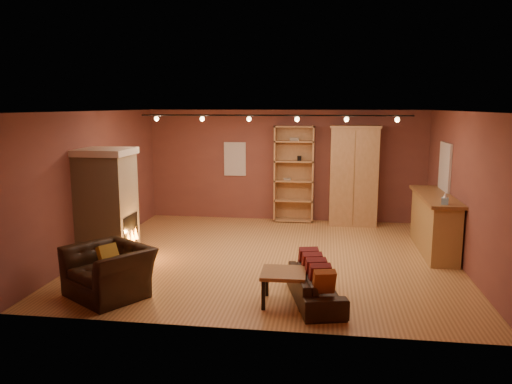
# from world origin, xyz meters

# --- Properties ---
(floor) EXTENTS (7.00, 7.00, 0.00)m
(floor) POSITION_xyz_m (0.00, 0.00, 0.00)
(floor) COLOR #AD753D
(floor) RESTS_ON ground
(ceiling) EXTENTS (7.00, 7.00, 0.00)m
(ceiling) POSITION_xyz_m (0.00, 0.00, 2.80)
(ceiling) COLOR brown
(ceiling) RESTS_ON back_wall
(back_wall) EXTENTS (7.00, 0.02, 2.80)m
(back_wall) POSITION_xyz_m (0.00, 3.25, 1.40)
(back_wall) COLOR brown
(back_wall) RESTS_ON floor
(left_wall) EXTENTS (0.02, 6.50, 2.80)m
(left_wall) POSITION_xyz_m (-3.50, 0.00, 1.40)
(left_wall) COLOR brown
(left_wall) RESTS_ON floor
(right_wall) EXTENTS (0.02, 6.50, 2.80)m
(right_wall) POSITION_xyz_m (3.50, 0.00, 1.40)
(right_wall) COLOR brown
(right_wall) RESTS_ON floor
(fireplace) EXTENTS (1.01, 0.98, 2.12)m
(fireplace) POSITION_xyz_m (-3.04, -0.60, 1.06)
(fireplace) COLOR #C3B187
(fireplace) RESTS_ON floor
(back_window) EXTENTS (0.56, 0.04, 0.86)m
(back_window) POSITION_xyz_m (-1.30, 3.23, 1.55)
(back_window) COLOR silver
(back_window) RESTS_ON back_wall
(bookcase) EXTENTS (0.99, 0.38, 2.41)m
(bookcase) POSITION_xyz_m (0.23, 3.12, 1.23)
(bookcase) COLOR tan
(bookcase) RESTS_ON floor
(armoire) EXTENTS (1.20, 0.68, 2.44)m
(armoire) POSITION_xyz_m (1.69, 2.94, 1.22)
(armoire) COLOR tan
(armoire) RESTS_ON floor
(bar_counter) EXTENTS (0.64, 2.42, 1.16)m
(bar_counter) POSITION_xyz_m (3.20, 0.82, 0.59)
(bar_counter) COLOR tan
(bar_counter) RESTS_ON floor
(tissue_box) EXTENTS (0.15, 0.15, 0.23)m
(tissue_box) POSITION_xyz_m (3.15, -0.16, 1.25)
(tissue_box) COLOR #8CC2E0
(tissue_box) RESTS_ON bar_counter
(right_window) EXTENTS (0.05, 0.90, 1.00)m
(right_window) POSITION_xyz_m (3.47, 1.40, 1.65)
(right_window) COLOR silver
(right_window) RESTS_ON right_wall
(loveseat) EXTENTS (0.82, 1.64, 0.70)m
(loveseat) POSITION_xyz_m (0.90, -2.18, 0.33)
(loveseat) COLOR black
(loveseat) RESTS_ON floor
(armchair) EXTENTS (1.41, 1.30, 1.04)m
(armchair) POSITION_xyz_m (-2.25, -2.37, 0.52)
(armchair) COLOR black
(armchair) RESTS_ON floor
(coffee_table) EXTENTS (0.67, 0.67, 0.49)m
(coffee_table) POSITION_xyz_m (0.44, -2.30, 0.42)
(coffee_table) COLOR olive
(coffee_table) RESTS_ON floor
(track_rail) EXTENTS (5.20, 0.09, 0.13)m
(track_rail) POSITION_xyz_m (0.00, 0.20, 2.69)
(track_rail) COLOR black
(track_rail) RESTS_ON ceiling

